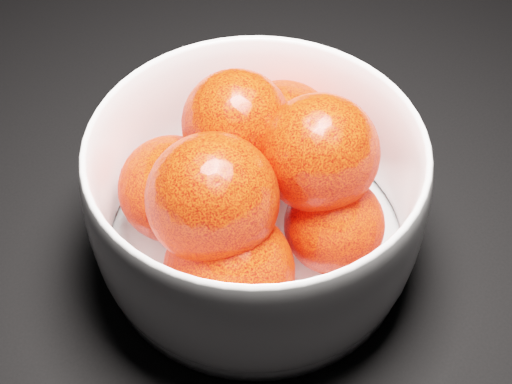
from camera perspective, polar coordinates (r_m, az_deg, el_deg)
bowl at (r=0.51m, az=-0.00°, el=-0.43°), size 0.24×0.24×0.12m
orange_pile at (r=0.50m, az=-0.26°, el=0.61°), size 0.20×0.17×0.14m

